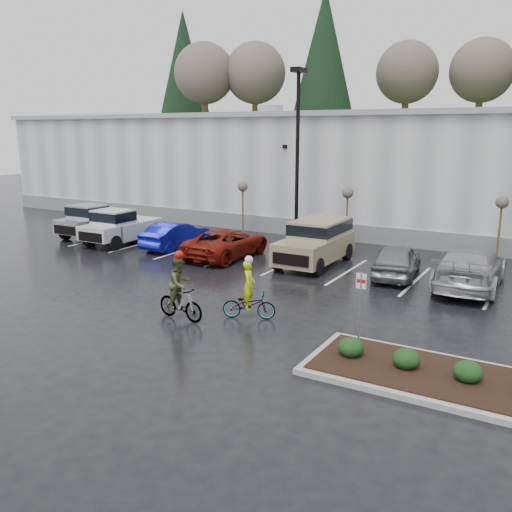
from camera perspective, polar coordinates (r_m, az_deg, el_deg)
The scene contains 22 objects.
ground at distance 17.66m, azimuth -1.28°, elevation -7.22°, with size 120.00×120.00×0.00m, color black.
warehouse at distance 37.21m, azimuth 16.84°, elevation 8.75°, with size 60.50×15.50×7.20m.
wooded_ridge at distance 59.83m, azimuth 22.09°, elevation 9.18°, with size 80.00×25.00×6.00m, color #2A401A.
lamppost at distance 29.02m, azimuth 4.40°, elevation 12.20°, with size 0.50×1.00×9.22m.
sapling_west at distance 32.00m, azimuth -1.41°, elevation 7.01°, with size 0.60×0.60×3.20m.
sapling_mid at distance 29.15m, azimuth 9.62°, elevation 6.23°, with size 0.60×0.60×3.20m.
sapling_east at distance 27.46m, azimuth 24.46°, elevation 4.82°, with size 0.60×0.60×3.20m.
curb_island at distance 14.54m, azimuth 21.31°, elevation -12.47°, with size 8.00×3.00×0.15m, color gray.
mulch_bed at distance 14.50m, azimuth 21.34°, elevation -12.13°, with size 7.60×2.60×0.04m, color black.
shrub_a at distance 15.05m, azimuth 9.95°, elevation -9.45°, with size 0.70×0.70×0.52m, color black.
shrub_b at distance 14.65m, azimuth 15.54°, elevation -10.38°, with size 0.70×0.70×0.52m, color black.
shrub_c at distance 14.40m, azimuth 21.42°, elevation -11.26°, with size 0.70×0.70×0.52m, color black.
fire_lane_sign at distance 15.84m, azimuth 10.93°, elevation -4.51°, with size 0.30×0.05×2.20m.
pickup_silver at distance 33.32m, azimuth -16.14°, elevation 3.71°, with size 2.10×5.20×1.96m, color #A4A7AB, non-canonical shape.
pickup_white at distance 30.92m, azimuth -13.58°, elevation 3.16°, with size 2.10×5.20×1.96m, color silver, non-canonical shape.
car_blue at distance 29.06m, azimuth -8.45°, elevation 2.21°, with size 1.49×4.26×1.40m, color #0E129C.
car_red at distance 26.67m, azimuth -3.08°, elevation 1.39°, with size 2.38×5.17×1.44m, color maroon.
suv_tan at distance 25.26m, azimuth 6.22°, elevation 1.39°, with size 2.20×5.10×2.06m, color gray, non-canonical shape.
car_grey at distance 23.83m, azimuth 14.61°, elevation -0.43°, with size 1.71×4.24×1.45m, color slate.
car_far_silver at distance 23.16m, azimuth 21.62°, elevation -1.02°, with size 2.37×5.83×1.69m, color #A6A8AE.
cyclist_hivis at distance 18.00m, azimuth -0.75°, elevation -4.55°, with size 1.87×1.22×2.15m.
cyclist_olive at distance 18.01m, azimuth -7.99°, elevation -4.07°, with size 1.85×0.90×2.35m.
Camera 1 is at (8.65, -14.11, 6.14)m, focal length 38.00 mm.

